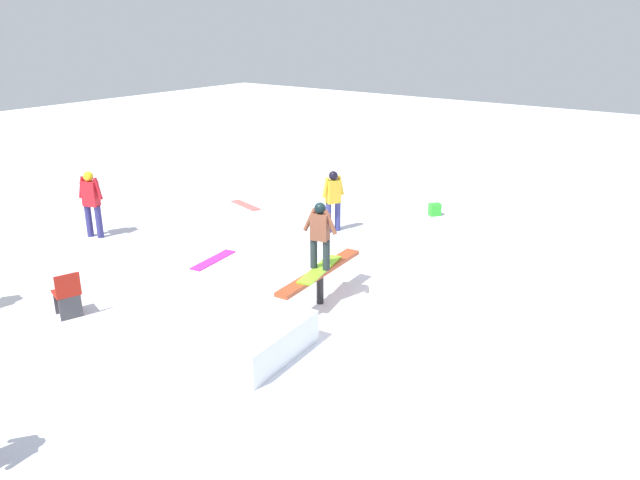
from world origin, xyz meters
name	(u,v)px	position (x,y,z in m)	size (l,w,h in m)	color
ground_plane	(320,303)	(0.00, 0.00, 0.00)	(60.00, 60.00, 0.00)	white
rail_feature	(320,275)	(0.00, 0.00, 0.59)	(2.60, 0.49, 0.68)	black
snow_kicker_ramp	(250,336)	(-2.15, -0.18, 0.28)	(1.80, 1.50, 0.56)	white
main_rider_on_rail	(320,238)	(0.00, 0.00, 1.32)	(1.53, 0.68, 1.32)	#87D927
bystander_red	(91,201)	(-0.26, 6.77, 0.94)	(0.34, 0.67, 1.67)	navy
bystander_yellow	(333,198)	(3.59, 2.25, 0.89)	(0.62, 0.34, 1.57)	navy
loose_snowboard_coral	(246,205)	(3.95, 5.61, 0.01)	(1.26, 0.28, 0.02)	#E3655E
loose_snowboard_magenta	(213,260)	(0.34, 3.24, 0.01)	(1.34, 0.28, 0.02)	#C727A4
folding_chair	(67,295)	(-3.18, 3.36, 0.41)	(0.55, 0.55, 0.88)	#3F3F44
backpack_on_snow	(435,210)	(6.36, 0.77, 0.17)	(0.30, 0.22, 0.34)	green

